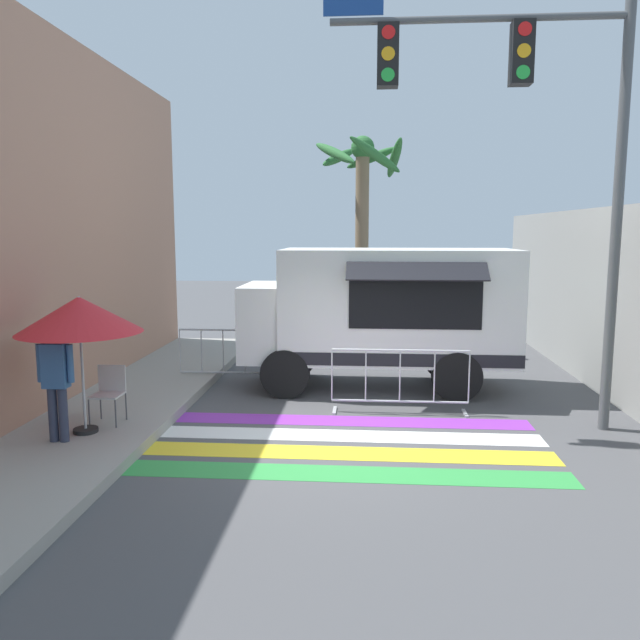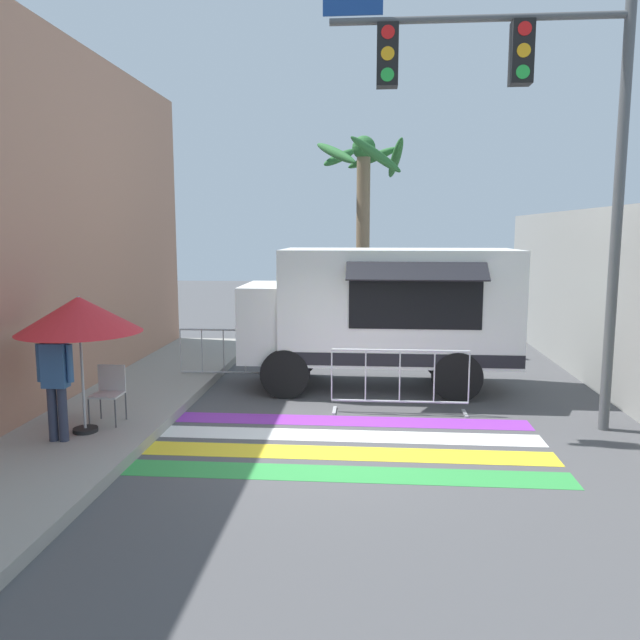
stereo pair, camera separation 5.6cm
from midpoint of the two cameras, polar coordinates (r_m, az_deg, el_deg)
ground_plane at (r=9.37m, az=1.04°, el=-11.32°), size 60.00×60.00×0.00m
sidewalk_left at (r=10.76m, az=-25.84°, el=-9.11°), size 4.40×16.00×0.16m
concrete_wall_right at (r=12.73m, az=25.55°, el=1.33°), size 0.20×16.00×3.58m
crosswalk_painted at (r=9.40m, az=1.05°, el=-11.23°), size 6.40×2.84×0.01m
food_truck at (r=12.38m, az=5.35°, el=0.98°), size 5.32×2.48×2.77m
traffic_signal_pole at (r=10.28m, az=18.53°, el=16.97°), size 4.55×0.29×6.68m
patio_umbrella at (r=9.66m, az=-21.01°, el=0.42°), size 1.78×1.78×2.03m
folding_chair at (r=10.29m, az=-18.56°, el=-5.93°), size 0.44×0.44×0.88m
vendor_person at (r=9.51m, az=-22.88°, el=-4.73°), size 0.53×0.22×1.66m
barricade_front at (r=10.86m, az=7.45°, el=-5.55°), size 2.37×0.44×1.12m
barricade_side at (r=13.12m, az=-8.68°, el=-3.26°), size 1.85×0.44×1.12m
palm_tree at (r=16.50m, az=4.08°, el=10.71°), size 2.39×2.39×5.55m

